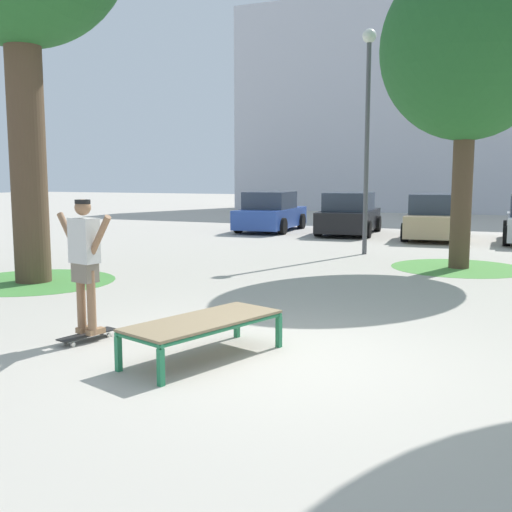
{
  "coord_description": "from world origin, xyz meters",
  "views": [
    {
      "loc": [
        2.43,
        -6.28,
        2.06
      ],
      "look_at": [
        -0.77,
        1.13,
        1.0
      ],
      "focal_mm": 42.46,
      "sensor_mm": 36.0,
      "label": 1
    }
  ],
  "objects_px": {
    "skater": "(85,257)",
    "car_black": "(349,215)",
    "light_post": "(368,109)",
    "tree_mid_back": "(468,49)",
    "car_blue": "(271,213)",
    "skateboard": "(88,335)",
    "car_tan": "(435,218)",
    "skate_box": "(204,323)"
  },
  "relations": [
    {
      "from": "skate_box",
      "to": "skateboard",
      "type": "relative_size",
      "value": 2.48
    },
    {
      "from": "skater",
      "to": "car_black",
      "type": "height_order",
      "value": "skater"
    },
    {
      "from": "skate_box",
      "to": "car_tan",
      "type": "xyz_separation_m",
      "value": [
        0.7,
        14.94,
        0.28
      ]
    },
    {
      "from": "skate_box",
      "to": "skater",
      "type": "xyz_separation_m",
      "value": [
        -1.71,
        0.08,
        0.66
      ]
    },
    {
      "from": "skater",
      "to": "skateboard",
      "type": "bearing_deg",
      "value": -102.95
    },
    {
      "from": "tree_mid_back",
      "to": "car_tan",
      "type": "relative_size",
      "value": 1.59
    },
    {
      "from": "tree_mid_back",
      "to": "car_blue",
      "type": "xyz_separation_m",
      "value": [
        -7.49,
        7.14,
        -4.12
      ]
    },
    {
      "from": "car_blue",
      "to": "car_tan",
      "type": "height_order",
      "value": "same"
    },
    {
      "from": "skater",
      "to": "light_post",
      "type": "height_order",
      "value": "light_post"
    },
    {
      "from": "light_post",
      "to": "car_black",
      "type": "bearing_deg",
      "value": 108.75
    },
    {
      "from": "skate_box",
      "to": "car_blue",
      "type": "xyz_separation_m",
      "value": [
        -5.45,
        15.57,
        0.28
      ]
    },
    {
      "from": "light_post",
      "to": "skater",
      "type": "bearing_deg",
      "value": -96.83
    },
    {
      "from": "car_blue",
      "to": "car_black",
      "type": "height_order",
      "value": "same"
    },
    {
      "from": "skate_box",
      "to": "skateboard",
      "type": "distance_m",
      "value": 1.74
    },
    {
      "from": "car_blue",
      "to": "skate_box",
      "type": "bearing_deg",
      "value": -70.7
    },
    {
      "from": "skate_box",
      "to": "tree_mid_back",
      "type": "bearing_deg",
      "value": 76.37
    },
    {
      "from": "tree_mid_back",
      "to": "car_black",
      "type": "distance_m",
      "value": 9.32
    },
    {
      "from": "tree_mid_back",
      "to": "light_post",
      "type": "height_order",
      "value": "tree_mid_back"
    },
    {
      "from": "car_tan",
      "to": "car_black",
      "type": "bearing_deg",
      "value": 169.18
    },
    {
      "from": "skateboard",
      "to": "light_post",
      "type": "bearing_deg",
      "value": 83.17
    },
    {
      "from": "car_blue",
      "to": "car_black",
      "type": "relative_size",
      "value": 1.0
    },
    {
      "from": "skater",
      "to": "car_black",
      "type": "xyz_separation_m",
      "value": [
        -0.67,
        15.45,
        -0.38
      ]
    },
    {
      "from": "skateboard",
      "to": "car_tan",
      "type": "bearing_deg",
      "value": 80.79
    },
    {
      "from": "car_black",
      "to": "light_post",
      "type": "relative_size",
      "value": 0.74
    },
    {
      "from": "skateboard",
      "to": "tree_mid_back",
      "type": "xyz_separation_m",
      "value": [
        3.75,
        8.35,
        4.73
      ]
    },
    {
      "from": "skateboard",
      "to": "skater",
      "type": "relative_size",
      "value": 0.49
    },
    {
      "from": "skate_box",
      "to": "skateboard",
      "type": "bearing_deg",
      "value": 177.46
    },
    {
      "from": "car_black",
      "to": "light_post",
      "type": "height_order",
      "value": "light_post"
    },
    {
      "from": "car_blue",
      "to": "car_tan",
      "type": "relative_size",
      "value": 1.0
    },
    {
      "from": "skater",
      "to": "tree_mid_back",
      "type": "relative_size",
      "value": 0.25
    },
    {
      "from": "car_tan",
      "to": "light_post",
      "type": "bearing_deg",
      "value": -103.97
    },
    {
      "from": "skateboard",
      "to": "car_blue",
      "type": "xyz_separation_m",
      "value": [
        -3.75,
        15.49,
        0.61
      ]
    },
    {
      "from": "skateboard",
      "to": "car_blue",
      "type": "relative_size",
      "value": 0.19
    },
    {
      "from": "skateboard",
      "to": "tree_mid_back",
      "type": "distance_m",
      "value": 10.3
    },
    {
      "from": "tree_mid_back",
      "to": "car_tan",
      "type": "xyz_separation_m",
      "value": [
        -1.34,
        6.51,
        -4.12
      ]
    },
    {
      "from": "skater",
      "to": "tree_mid_back",
      "type": "distance_m",
      "value": 9.88
    },
    {
      "from": "skateboard",
      "to": "tree_mid_back",
      "type": "relative_size",
      "value": 0.12
    },
    {
      "from": "tree_mid_back",
      "to": "light_post",
      "type": "relative_size",
      "value": 1.17
    },
    {
      "from": "car_tan",
      "to": "light_post",
      "type": "xyz_separation_m",
      "value": [
        -1.22,
        -4.89,
        3.13
      ]
    },
    {
      "from": "car_black",
      "to": "car_tan",
      "type": "distance_m",
      "value": 3.13
    },
    {
      "from": "skate_box",
      "to": "car_blue",
      "type": "bearing_deg",
      "value": 109.3
    },
    {
      "from": "skateboard",
      "to": "car_black",
      "type": "xyz_separation_m",
      "value": [
        -0.67,
        15.45,
        0.61
      ]
    }
  ]
}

